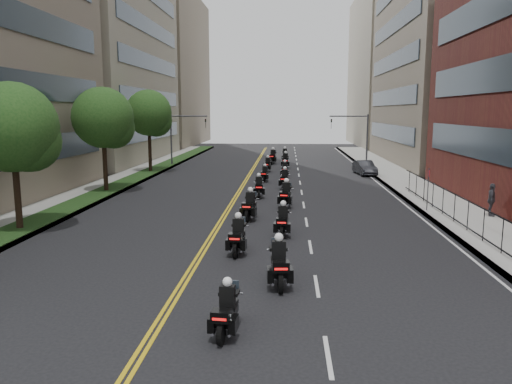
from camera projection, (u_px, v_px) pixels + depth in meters
ground at (199, 352)px, 12.45m from camera, size 160.00×160.00×0.00m
sidewalk_right at (423, 193)px, 36.30m from camera, size 4.00×90.00×0.15m
sidewalk_left at (101, 189)px, 37.82m from camera, size 4.00×90.00×0.15m
grass_strip at (111, 188)px, 37.75m from camera, size 2.00×90.00×0.04m
building_right_tan at (461, 29)px, 55.95m from camera, size 15.11×28.00×30.00m
building_right_far at (401, 69)px, 85.82m from camera, size 15.00×28.00×26.00m
building_left_mid at (83, 15)px, 58.38m from camera, size 16.11×28.00×34.00m
building_left_far at (153, 71)px, 88.57m from camera, size 16.00×28.00×26.00m
iron_fence at (475, 220)px, 23.43m from camera, size 0.05×28.00×1.50m
street_trees at (73, 124)px, 30.65m from camera, size 4.40×38.40×7.98m
traffic_signal_right at (358, 132)px, 52.62m from camera, size 4.09×0.20×5.60m
traffic_signal_left at (180, 132)px, 53.82m from camera, size 4.09×0.20×5.60m
motorcycle_0 at (227, 312)px, 13.41m from camera, size 0.58×2.10×1.55m
motorcycle_1 at (279, 265)px, 17.13m from camera, size 0.67×2.47×1.82m
motorcycle_2 at (238, 237)px, 21.00m from camera, size 0.56×2.37×1.75m
motorcycle_3 at (283, 222)px, 23.99m from camera, size 0.57×2.31×1.70m
motorcycle_4 at (250, 207)px, 27.55m from camera, size 0.71×2.44×1.80m
motorcycle_5 at (286, 196)px, 31.12m from camera, size 0.73×2.45×1.81m
motorcycle_6 at (259, 188)px, 34.63m from camera, size 0.58×2.30×1.70m
motorcycle_7 at (285, 180)px, 38.64m from camera, size 0.61×2.31×1.70m
motorcycle_8 at (265, 175)px, 42.39m from camera, size 0.53×2.06×1.52m
motorcycle_9 at (285, 170)px, 45.14m from camera, size 0.50×2.16×1.59m
motorcycle_10 at (268, 165)px, 49.21m from camera, size 0.67×2.20×1.63m
motorcycle_11 at (285, 161)px, 52.17m from camera, size 0.58×2.47×1.82m
motorcycle_12 at (273, 157)px, 56.48m from camera, size 0.75×2.55×1.88m
motorcycle_13 at (285, 156)px, 59.38m from camera, size 0.56×2.37×1.75m
parked_sedan at (365, 168)px, 46.93m from camera, size 1.94×4.21×1.34m
pedestrian_c at (492, 200)px, 27.72m from camera, size 0.76×1.16×1.84m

